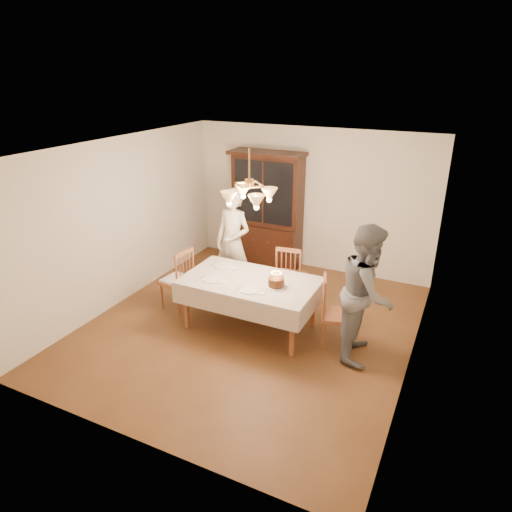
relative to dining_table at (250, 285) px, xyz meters
The scene contains 14 objects.
ground 0.68m from the dining_table, ahead, with size 5.00×5.00×0.00m, color #563118.
room_shell 0.90m from the dining_table, ahead, with size 5.00×5.00×5.00m.
dining_table is the anchor object (origin of this frame).
china_hutch 2.41m from the dining_table, 108.74° to the left, with size 1.38×0.54×2.16m.
chair_far_side 1.03m from the dining_table, 75.96° to the left, with size 0.48×0.47×1.00m.
chair_left_end 1.31m from the dining_table, behind, with size 0.48×0.49×1.00m.
chair_right_end 1.28m from the dining_table, ahead, with size 0.53×0.55×1.00m.
elderly_woman 1.20m from the dining_table, 130.00° to the left, with size 0.65×0.43×1.78m, color #EEE7C9.
adult_in_grey 1.65m from the dining_table, ahead, with size 0.88×0.68×1.81m, color slate.
birthday_cake 0.44m from the dining_table, ahead, with size 0.30×0.30×0.22m.
place_setting_near_left 0.53m from the dining_table, 152.92° to the right, with size 0.41×0.26×0.02m.
place_setting_near_right 0.36m from the dining_table, 62.89° to the right, with size 0.40×0.25×0.02m.
place_setting_far_left 0.62m from the dining_table, 155.59° to the left, with size 0.41×0.27×0.02m.
chandelier 1.29m from the dining_table, 155.46° to the right, with size 0.62×0.62×0.73m.
Camera 1 is at (2.61, -5.21, 3.53)m, focal length 32.00 mm.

